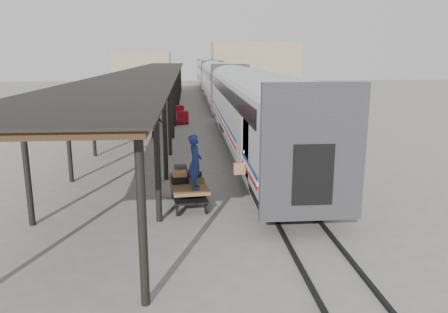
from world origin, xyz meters
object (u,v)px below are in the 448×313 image
Objects in this scene: baggage_cart at (188,189)px; pedestrian at (155,124)px; luggage_tug at (179,116)px; porter at (195,162)px.

pedestrian reaches higher than baggage_cart.
luggage_tug is 0.97× the size of pedestrian.
pedestrian is at bearing 92.50° from baggage_cart.
baggage_cart is at bearing 111.54° from pedestrian.
porter is at bearing -109.23° from luggage_tug.
baggage_cart is 1.38× the size of luggage_tug.
porter reaches higher than baggage_cart.
luggage_tug is at bearing 6.65° from porter.
porter reaches higher than pedestrian.
pedestrian is (-1.47, -6.37, 0.30)m from luggage_tug.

